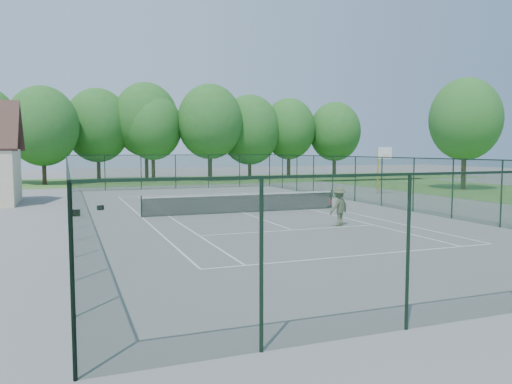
{
  "coord_description": "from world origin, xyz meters",
  "views": [
    {
      "loc": [
        -9.03,
        -25.71,
        3.46
      ],
      "look_at": [
        0.0,
        -2.0,
        1.3
      ],
      "focal_mm": 35.0,
      "sensor_mm": 36.0,
      "label": 1
    }
  ],
  "objects_px": {
    "tennis_net": "(243,202)",
    "tennis_player": "(339,207)",
    "basketball_goal": "(382,161)",
    "sports_bag_a": "(76,213)"
  },
  "relations": [
    {
      "from": "tennis_net",
      "to": "tennis_player",
      "type": "distance_m",
      "value": 6.53
    },
    {
      "from": "basketball_goal",
      "to": "tennis_player",
      "type": "height_order",
      "value": "basketball_goal"
    },
    {
      "from": "tennis_net",
      "to": "basketball_goal",
      "type": "distance_m",
      "value": 15.75
    },
    {
      "from": "sports_bag_a",
      "to": "tennis_net",
      "type": "bearing_deg",
      "value": -3.91
    },
    {
      "from": "basketball_goal",
      "to": "sports_bag_a",
      "type": "bearing_deg",
      "value": -166.66
    },
    {
      "from": "tennis_net",
      "to": "sports_bag_a",
      "type": "height_order",
      "value": "tennis_net"
    },
    {
      "from": "basketball_goal",
      "to": "sports_bag_a",
      "type": "distance_m",
      "value": 23.32
    },
    {
      "from": "tennis_net",
      "to": "sports_bag_a",
      "type": "bearing_deg",
      "value": 168.75
    },
    {
      "from": "tennis_net",
      "to": "basketball_goal",
      "type": "relative_size",
      "value": 3.04
    },
    {
      "from": "sports_bag_a",
      "to": "tennis_player",
      "type": "relative_size",
      "value": 0.22
    }
  ]
}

